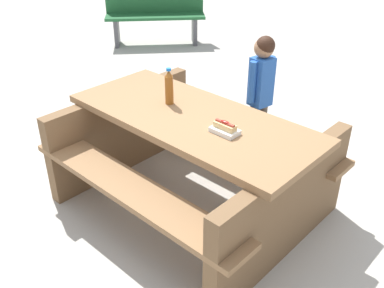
% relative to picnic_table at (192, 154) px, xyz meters
% --- Properties ---
extents(ground_plane, '(30.00, 30.00, 0.00)m').
position_rel_picnic_table_xyz_m(ground_plane, '(0.00, 0.00, -0.44)').
color(ground_plane, '#B7B2A8').
rests_on(ground_plane, ground).
extents(picnic_table, '(2.07, 1.76, 0.75)m').
position_rel_picnic_table_xyz_m(picnic_table, '(0.00, 0.00, 0.00)').
color(picnic_table, olive).
rests_on(picnic_table, ground).
extents(soda_bottle, '(0.06, 0.06, 0.27)m').
position_rel_picnic_table_xyz_m(soda_bottle, '(-0.25, -0.03, 0.43)').
color(soda_bottle, brown).
rests_on(soda_bottle, picnic_table).
extents(hotdog_tray, '(0.20, 0.15, 0.08)m').
position_rel_picnic_table_xyz_m(hotdog_tray, '(0.32, 0.03, 0.34)').
color(hotdog_tray, white).
rests_on(hotdog_tray, picnic_table).
extents(child_in_coat, '(0.17, 0.27, 1.09)m').
position_rel_picnic_table_xyz_m(child_in_coat, '(-0.28, 0.89, 0.25)').
color(child_in_coat, brown).
rests_on(child_in_coat, ground).
extents(park_bench_near, '(1.08, 1.50, 0.85)m').
position_rel_picnic_table_xyz_m(park_bench_near, '(-3.73, 1.84, 0.00)').
color(park_bench_near, '#1E592D').
rests_on(park_bench_near, ground).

